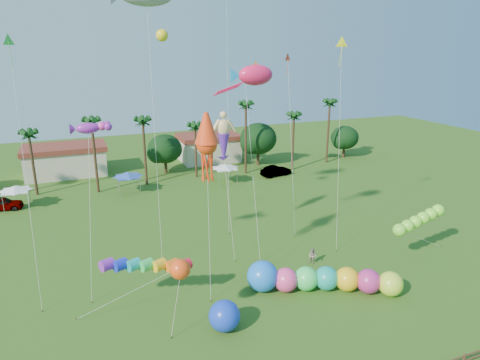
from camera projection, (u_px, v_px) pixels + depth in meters
name	position (u px, v px, depth m)	size (l,w,h in m)	color
ground	(294.00, 344.00, 29.55)	(160.00, 160.00, 0.00)	#285116
tree_line	(182.00, 147.00, 68.54)	(69.46, 8.91, 11.00)	#3A2819
buildings_row	(135.00, 156.00, 72.17)	(35.00, 7.00, 4.00)	beige
tent_row	(129.00, 175.00, 58.81)	(31.00, 4.00, 0.60)	white
car_a	(2.00, 204.00, 53.67)	(1.94, 4.82, 1.64)	#4C4C54
car_b	(276.00, 171.00, 67.92)	(1.74, 4.99, 1.64)	#4C4C54
spectator_b	(313.00, 256.00, 40.25)	(0.78, 0.61, 1.60)	gray
caterpillar_inflatable	(318.00, 279.00, 35.68)	(12.25, 7.36, 2.63)	#FC428F
blue_ball	(224.00, 316.00, 30.73)	(2.29, 2.29, 2.29)	blue
rainbow_tube	(163.00, 269.00, 33.05)	(10.08, 2.57, 3.66)	red
green_worm	(399.00, 230.00, 39.62)	(10.06, 2.07, 4.13)	#80F536
orange_ball_kite	(180.00, 269.00, 29.30)	(1.77, 1.51, 5.78)	#FF4B14
merman_kite	(224.00, 140.00, 42.01)	(2.24, 5.60, 13.29)	#F7CD8C
fish_kite	(256.00, 75.00, 37.34)	(4.91, 5.29, 18.29)	#FF1C58
squid_kite	(207.00, 145.00, 33.84)	(2.48, 4.35, 14.92)	#FF3E14
lobster_kite	(88.00, 128.00, 34.10)	(3.45, 4.95, 14.08)	purple
delta_kite_red	(288.00, 62.00, 45.16)	(1.41, 4.94, 19.12)	red
delta_kite_yellow	(342.00, 46.00, 40.46)	(1.96, 3.69, 20.63)	yellow
delta_kite_green	(9.00, 48.00, 31.37)	(0.98, 5.12, 20.60)	green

